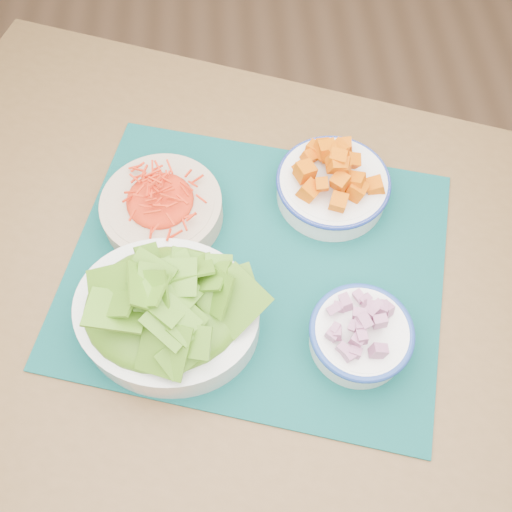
% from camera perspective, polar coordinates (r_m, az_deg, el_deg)
% --- Properties ---
extents(ground, '(4.00, 4.00, 0.00)m').
position_cam_1_polar(ground, '(1.58, 4.56, -14.80)').
color(ground, '#966A48').
rests_on(ground, ground).
extents(table, '(1.47, 1.23, 0.75)m').
position_cam_1_polar(table, '(0.96, -0.72, -4.78)').
color(table, brown).
rests_on(table, ground).
extents(placemat, '(0.67, 0.60, 0.00)m').
position_cam_1_polar(placemat, '(0.88, 0.00, -1.00)').
color(placemat, '#053130').
rests_on(placemat, table).
extents(carrot_bowl, '(0.20, 0.20, 0.07)m').
position_cam_1_polar(carrot_bowl, '(0.90, -9.47, 5.07)').
color(carrot_bowl, tan).
rests_on(carrot_bowl, placemat).
extents(squash_bowl, '(0.22, 0.22, 0.08)m').
position_cam_1_polar(squash_bowl, '(0.92, 7.75, 7.41)').
color(squash_bowl, white).
rests_on(squash_bowl, placemat).
extents(lettuce_bowl, '(0.31, 0.28, 0.11)m').
position_cam_1_polar(lettuce_bowl, '(0.80, -9.01, -5.19)').
color(lettuce_bowl, silver).
rests_on(lettuce_bowl, placemat).
extents(onion_bowl, '(0.18, 0.18, 0.07)m').
position_cam_1_polar(onion_bowl, '(0.81, 10.46, -7.62)').
color(onion_bowl, white).
rests_on(onion_bowl, placemat).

